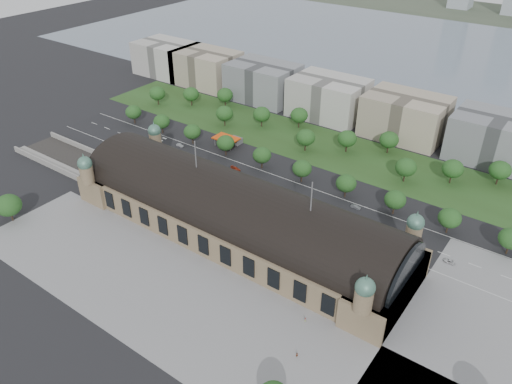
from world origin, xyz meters
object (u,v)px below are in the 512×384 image
Objects in this scene: bus_mid at (308,216)px; pedestrian_0 at (305,320)px; traffic_car_5 at (356,207)px; parked_car_0 at (184,172)px; traffic_car_6 at (449,261)px; parked_car_3 at (166,165)px; traffic_car_3 at (236,169)px; parked_car_4 at (193,176)px; petrol_station at (231,140)px; traffic_car_1 at (180,145)px; parked_car_6 at (233,192)px; parked_car_5 at (233,191)px; traffic_car_0 at (145,142)px; parked_car_2 at (200,184)px; traffic_car_2 at (166,158)px; traffic_car_4 at (302,198)px; bus_west at (249,191)px; pedestrian_1 at (297,355)px; bus_east at (321,214)px; parked_car_1 at (190,180)px.

bus_mid reaches higher than pedestrian_0.
parked_car_0 is (-85.42, -22.19, 0.03)m from traffic_car_5.
parked_car_3 is (-144.87, -8.94, 0.06)m from traffic_car_6.
traffic_car_3 is 1.35× the size of parked_car_4.
petrol_station is at bearing 162.43° from parked_car_4.
traffic_car_1 is 0.96× the size of parked_car_0.
traffic_car_6 is 145.15m from parked_car_3.
parked_car_6 is at bearing 58.26° from parked_car_3.
traffic_car_0 is at bearing -132.53° from parked_car_5.
pedestrian_0 is (125.26, -71.66, 0.09)m from traffic_car_1.
parked_car_2 is at bearing 49.86° from parked_car_3.
traffic_car_2 reaches higher than parked_car_0.
petrol_station reaches higher than traffic_car_6.
parked_car_3 reaches higher than parked_car_5.
bus_mid reaches higher than parked_car_4.
traffic_car_4 is 0.38× the size of bus_west.
parked_car_5 is at bearing 114.71° from bus_west.
bus_mid is 6.52× the size of pedestrian_0.
traffic_car_2 is (-17.40, -34.73, -2.15)m from petrol_station.
parked_car_5 is (-30.10, -13.98, -0.17)m from traffic_car_4.
parked_car_3 is at bearing 94.91° from pedestrian_1.
traffic_car_1 reaches higher than parked_car_4.
traffic_car_5 reaches higher than parked_car_2.
pedestrian_1 is at bearing -18.90° from traffic_car_6.
bus_mid is 6.25m from bus_east.
traffic_car_0 reaches higher than traffic_car_1.
bus_west is (31.36, 7.24, 1.06)m from parked_car_1.
traffic_car_3 is 1.23× the size of parked_car_5.
bus_west is at bearing 61.82° from parked_car_3.
parked_car_2 is 62.61m from bus_east.
traffic_car_4 reaches higher than traffic_car_5.
parked_car_4 is (47.88, -12.66, -0.11)m from traffic_car_0.
parked_car_6 is 86.79m from pedestrian_0.
traffic_car_5 is at bearing 105.98° from traffic_car_4.
traffic_car_6 is (46.68, -13.25, -0.13)m from traffic_car_5.
parked_car_0 is at bearing -122.92° from parked_car_5.
bus_east is at bearing -23.40° from petrol_station.
petrol_station reaches higher than traffic_car_5.
parked_car_0 is at bearing 89.30° from bus_mid.
bus_west is at bearing 57.32° from parked_car_0.
parked_car_1 is (8.80, -44.28, -2.25)m from petrol_station.
bus_east is (98.58, -14.07, 0.79)m from traffic_car_1.
parked_car_2 is at bearing -121.64° from traffic_car_1.
parked_car_3 is at bearing -82.73° from traffic_car_4.
pedestrian_1 reaches higher than traffic_car_0.
petrol_station is 52.03m from parked_car_5.
pedestrian_0 is at bearing 26.36° from parked_car_0.
parked_car_6 is (-29.86, -13.98, -0.13)m from traffic_car_4.
traffic_car_0 is 43.25m from parked_car_0.
bus_mid is at bearing 64.23° from parked_car_4.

